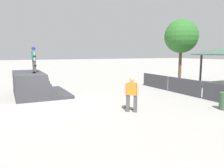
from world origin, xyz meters
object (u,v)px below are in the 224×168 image
at_px(skater_on_deck, 34,58).
at_px(bystander_walking, 132,93).
at_px(tree_beside_pavilion, 181,36).
at_px(skateboard_on_ground, 128,107).
at_px(skateboard_on_deck, 34,72).

height_order(skater_on_deck, bystander_walking, skater_on_deck).
bearing_deg(tree_beside_pavilion, skateboard_on_ground, -55.29).
relative_size(skater_on_deck, skateboard_on_deck, 1.90).
xyz_separation_m(bystander_walking, skateboard_on_ground, (-0.70, 0.21, -0.85)).
xyz_separation_m(skateboard_on_deck, bystander_walking, (5.54, 3.64, -0.68)).
xyz_separation_m(skateboard_on_deck, skateboard_on_ground, (4.84, 3.85, -1.53)).
relative_size(skateboard_on_ground, tree_beside_pavilion, 0.15).
distance_m(skateboard_on_ground, tree_beside_pavilion, 12.17).
xyz_separation_m(skater_on_deck, tree_beside_pavilion, (-1.19, 13.17, 1.80)).
xyz_separation_m(bystander_walking, tree_beside_pavilion, (-7.20, 9.60, 3.34)).
bearing_deg(skateboard_on_ground, bystander_walking, 155.06).
bearing_deg(skateboard_on_deck, bystander_walking, 40.38).
distance_m(bystander_walking, tree_beside_pavilion, 12.46).
height_order(skateboard_on_deck, bystander_walking, bystander_walking).
height_order(skateboard_on_ground, tree_beside_pavilion, tree_beside_pavilion).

